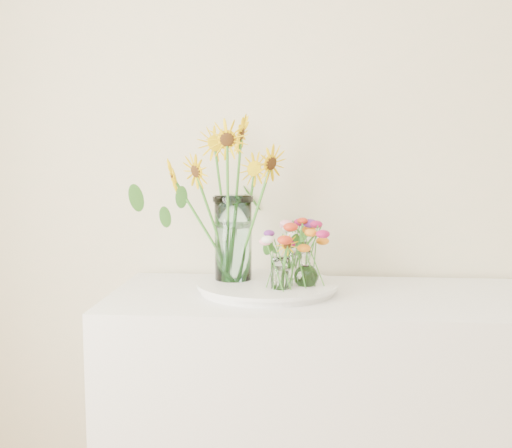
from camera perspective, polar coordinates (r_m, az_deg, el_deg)
name	(u,v)px	position (r m, az deg, el deg)	size (l,w,h in m)	color
counter	(327,429)	(2.22, 6.30, -17.64)	(1.40, 0.60, 0.90)	white
tray	(267,288)	(2.10, 1.02, -5.69)	(0.43, 0.43, 0.03)	white
mason_jar	(233,238)	(2.12, -2.04, -1.27)	(0.12, 0.12, 0.29)	silver
sunflower_bouquet	(233,200)	(2.11, -2.05, 2.10)	(0.66, 0.66, 0.54)	yellow
small_vase_a	(280,274)	(2.00, 2.18, -4.43)	(0.06, 0.06, 0.10)	white
wildflower_posy_a	(280,259)	(1.99, 2.19, -3.17)	(0.21, 0.21, 0.19)	orange
small_vase_b	(306,268)	(2.05, 4.48, -3.96)	(0.08, 0.08, 0.12)	white
wildflower_posy_b	(306,255)	(2.04, 4.49, -2.72)	(0.22, 0.22, 0.21)	orange
small_vase_c	(296,261)	(2.15, 3.56, -3.27)	(0.07, 0.07, 0.13)	white
wildflower_posy_c	(296,247)	(2.15, 3.57, -2.09)	(0.18, 0.18, 0.22)	orange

